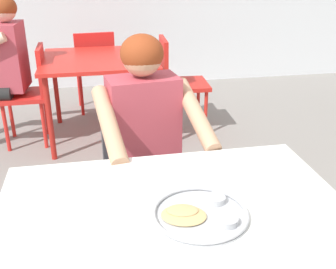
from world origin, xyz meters
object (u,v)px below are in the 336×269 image
(thali_tray, at_px, (200,213))
(table_background_red, at_px, (99,66))
(chair_foreground, at_px, (140,159))
(chair_red_right, at_px, (176,78))
(patron_background, at_px, (0,60))
(diner_foreground, at_px, (149,136))
(chair_red_far, at_px, (95,65))
(table_foreground, at_px, (174,225))
(chair_red_left, at_px, (32,88))

(thali_tray, relative_size, table_background_red, 0.33)
(chair_foreground, xyz_separation_m, chair_red_right, (0.51, 1.47, 0.02))
(thali_tray, bearing_deg, patron_background, 113.32)
(diner_foreground, height_order, chair_red_far, diner_foreground)
(thali_tray, bearing_deg, table_foreground, 134.26)
(chair_foreground, bearing_deg, table_background_red, 96.43)
(chair_red_right, bearing_deg, chair_foreground, -109.19)
(chair_foreground, height_order, chair_red_right, chair_red_right)
(chair_red_far, bearing_deg, chair_red_left, -128.58)
(chair_red_left, bearing_deg, chair_red_right, 1.92)
(chair_foreground, relative_size, chair_red_far, 0.97)
(table_background_red, relative_size, chair_red_far, 1.14)
(patron_background, bearing_deg, chair_red_right, 0.59)
(table_foreground, bearing_deg, chair_foreground, 90.67)
(thali_tray, bearing_deg, chair_red_left, 109.00)
(table_foreground, height_order, patron_background, patron_background)
(chair_red_far, bearing_deg, chair_foreground, -84.75)
(table_foreground, distance_m, thali_tray, 0.14)
(table_foreground, xyz_separation_m, chair_red_right, (0.50, 2.34, -0.16))
(diner_foreground, relative_size, chair_red_left, 1.41)
(table_background_red, bearing_deg, diner_foreground, -83.63)
(thali_tray, height_order, chair_foreground, chair_foreground)
(table_foreground, distance_m, chair_foreground, 0.89)
(chair_red_right, relative_size, patron_background, 0.70)
(chair_red_right, bearing_deg, chair_red_left, -178.08)
(chair_red_left, distance_m, chair_red_right, 1.25)
(chair_red_right, height_order, chair_red_far, chair_red_right)
(diner_foreground, distance_m, chair_red_left, 1.82)
(chair_foreground, relative_size, chair_red_left, 0.97)
(table_background_red, relative_size, chair_red_right, 1.11)
(diner_foreground, bearing_deg, patron_background, 120.28)
(chair_foreground, bearing_deg, patron_background, 123.20)
(chair_red_far, bearing_deg, thali_tray, -84.84)
(chair_foreground, bearing_deg, chair_red_right, 70.81)
(chair_red_right, bearing_deg, table_background_red, -178.05)
(chair_red_right, distance_m, chair_red_far, 0.95)
(chair_red_left, xyz_separation_m, chair_red_far, (0.54, 0.68, 0.01))
(patron_background, bearing_deg, table_background_red, -0.57)
(chair_red_far, bearing_deg, diner_foreground, -84.69)
(chair_red_left, xyz_separation_m, chair_red_right, (1.25, 0.04, 0.01))
(table_background_red, bearing_deg, chair_red_far, 92.63)
(diner_foreground, height_order, chair_red_right, diner_foreground)
(diner_foreground, bearing_deg, chair_red_right, 73.79)
(table_foreground, distance_m, chair_red_left, 2.42)
(table_background_red, height_order, chair_red_right, chair_red_right)
(table_background_red, distance_m, chair_red_right, 0.69)
(table_foreground, relative_size, table_background_red, 1.23)
(table_background_red, distance_m, patron_background, 0.79)
(table_foreground, height_order, table_background_red, table_foreground)
(table_foreground, xyz_separation_m, chair_red_far, (-0.20, 2.98, -0.16))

